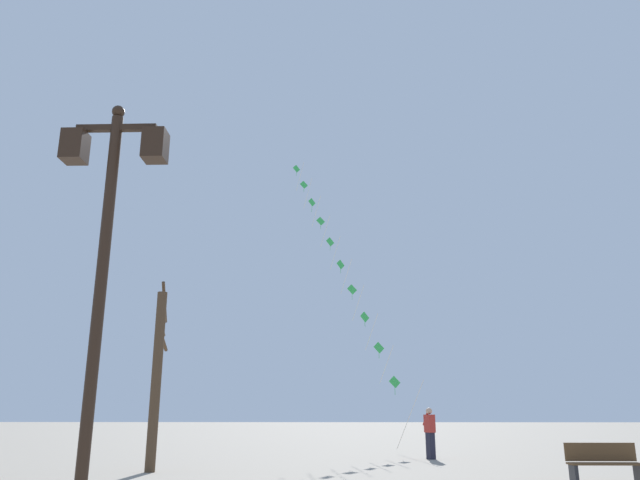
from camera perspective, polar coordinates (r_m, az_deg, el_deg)
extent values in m
plane|color=gray|center=(20.79, 3.02, -20.21)|extent=(160.00, 160.00, 0.00)
cylinder|color=black|center=(7.52, -20.26, -7.09)|extent=(0.14, 0.14, 5.19)
sphere|color=black|center=(8.32, -18.47, 11.39)|extent=(0.16, 0.16, 0.16)
cube|color=black|center=(8.22, -18.62, 9.96)|extent=(1.02, 0.08, 0.08)
cube|color=black|center=(8.31, -22.12, 8.15)|extent=(0.28, 0.28, 0.40)
cube|color=beige|center=(8.31, -22.12, 8.15)|extent=(0.19, 0.19, 0.30)
cube|color=black|center=(7.95, -15.27, 8.57)|extent=(0.28, 0.28, 0.40)
cube|color=beige|center=(7.95, -15.27, 8.57)|extent=(0.19, 0.19, 0.30)
cylinder|color=brown|center=(23.23, 10.06, -19.32)|extent=(0.06, 0.06, 0.18)
cylinder|color=silver|center=(24.03, 8.48, -16.02)|extent=(0.93, 1.85, 2.55)
cylinder|color=silver|center=(25.47, 6.29, -11.57)|extent=(0.55, 1.08, 1.48)
cylinder|color=silver|center=(26.63, 4.89, -8.63)|extent=(0.55, 1.08, 1.48)
cylinder|color=silver|center=(27.87, 3.62, -5.93)|extent=(0.55, 1.08, 1.48)
cylinder|color=silver|center=(29.17, 2.48, -3.47)|extent=(0.55, 1.08, 1.48)
cylinder|color=silver|center=(30.54, 1.44, -1.22)|extent=(0.55, 1.08, 1.48)
cylinder|color=silver|center=(31.96, 0.50, 0.83)|extent=(0.55, 1.08, 1.48)
cylinder|color=silver|center=(33.42, -0.37, 2.71)|extent=(0.55, 1.08, 1.48)
cylinder|color=silver|center=(34.92, -1.16, 4.42)|extent=(0.55, 1.08, 1.48)
cylinder|color=silver|center=(36.46, -1.89, 6.00)|extent=(0.55, 1.08, 1.48)
cube|color=green|center=(24.92, 7.05, -13.14)|extent=(0.47, 0.15, 0.49)
cylinder|color=green|center=(24.91, 7.08, -13.94)|extent=(0.02, 0.03, 0.31)
cube|color=green|center=(26.04, 5.57, -10.07)|extent=(0.46, 0.18, 0.49)
cylinder|color=green|center=(26.01, 5.59, -10.77)|extent=(0.02, 0.02, 0.26)
cube|color=green|center=(27.24, 4.24, -7.25)|extent=(0.42, 0.27, 0.49)
cylinder|color=green|center=(27.19, 4.25, -7.90)|extent=(0.04, 0.04, 0.24)
cube|color=green|center=(28.51, 3.04, -4.67)|extent=(0.47, 0.14, 0.49)
cylinder|color=green|center=(28.45, 3.05, -5.35)|extent=(0.03, 0.05, 0.30)
cube|color=green|center=(29.85, 1.95, -2.32)|extent=(0.39, 0.31, 0.49)
cylinder|color=green|center=(29.78, 1.96, -2.92)|extent=(0.03, 0.03, 0.26)
cube|color=green|center=(31.24, 0.96, -0.17)|extent=(0.42, 0.26, 0.49)
cylinder|color=green|center=(31.16, 0.96, -0.75)|extent=(0.02, 0.02, 0.26)
cube|color=green|center=(32.68, 0.06, 1.79)|extent=(0.48, 0.12, 0.49)
cylinder|color=green|center=(32.59, 0.06, 1.25)|extent=(0.02, 0.03, 0.26)
cube|color=green|center=(34.17, -0.77, 3.58)|extent=(0.40, 0.29, 0.49)
cylinder|color=green|center=(34.04, -0.77, 2.97)|extent=(0.06, 0.07, 0.38)
cube|color=green|center=(35.69, -1.53, 5.23)|extent=(0.47, 0.16, 0.49)
cylinder|color=green|center=(35.57, -1.53, 4.74)|extent=(0.02, 0.03, 0.26)
cube|color=green|center=(37.24, -2.23, 6.73)|extent=(0.44, 0.23, 0.49)
cylinder|color=green|center=(37.12, -2.24, 6.26)|extent=(0.03, 0.05, 0.27)
cube|color=#1E1E2D|center=(22.41, 10.38, -18.52)|extent=(0.31, 0.36, 0.90)
cube|color=#B22D26|center=(22.39, 10.29, -16.65)|extent=(0.37, 0.44, 0.60)
sphere|color=tan|center=(22.38, 10.23, -15.58)|extent=(0.22, 0.22, 0.22)
cylinder|color=#B22D26|center=(22.57, 9.96, -16.23)|extent=(0.24, 0.39, 0.50)
cylinder|color=#4C3826|center=(18.00, -15.18, -12.51)|extent=(0.28, 0.28, 4.93)
cylinder|color=#4C3826|center=(18.82, -14.45, -5.72)|extent=(0.28, 1.22, 1.07)
cylinder|color=#4C3826|center=(18.66, -14.58, -9.14)|extent=(0.22, 1.20, 0.54)
cylinder|color=#4C3826|center=(18.63, -14.63, -7.92)|extent=(0.23, 1.02, 0.46)
cube|color=brown|center=(15.76, 25.30, -18.54)|extent=(1.60, 0.43, 0.04)
cube|color=brown|center=(15.94, 24.88, -17.67)|extent=(1.60, 0.05, 0.40)
cube|color=#262628|center=(15.52, 22.82, -19.71)|extent=(0.08, 0.38, 0.45)
cube|color=#262628|center=(16.07, 27.88, -18.97)|extent=(0.08, 0.38, 0.45)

